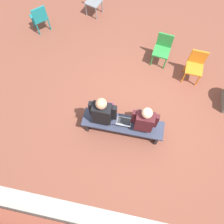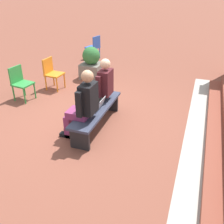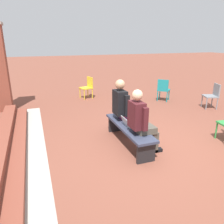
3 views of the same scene
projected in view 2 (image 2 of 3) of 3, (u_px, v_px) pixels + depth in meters
name	position (u px, v px, depth m)	size (l,w,h in m)	color
ground_plane	(88.00, 118.00, 5.82)	(60.00, 60.00, 0.00)	brown
concrete_strip	(194.00, 145.00, 4.90)	(7.13, 0.40, 0.01)	#A8A399
bench	(97.00, 112.00, 5.31)	(1.80, 0.44, 0.45)	#33384C
person_student	(101.00, 87.00, 5.51)	(0.54, 0.68, 1.34)	#4C473D
person_adult	(83.00, 104.00, 4.78)	(0.57, 0.72, 1.39)	#7F2D5B
laptop	(97.00, 105.00, 5.25)	(0.32, 0.29, 0.21)	#9EA0A5
plastic_chair_by_pillar	(52.00, 72.00, 7.05)	(0.45, 0.45, 0.84)	orange
plastic_chair_near_bench_left	(20.00, 81.00, 6.45)	(0.47, 0.47, 0.84)	#2D893D
plastic_chair_mid_courtyard	(94.00, 46.00, 9.46)	(0.51, 0.51, 0.84)	#2D56B7
planter	(91.00, 64.00, 7.81)	(0.60, 0.60, 0.94)	#6B665B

